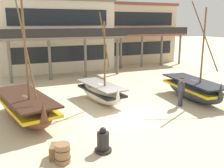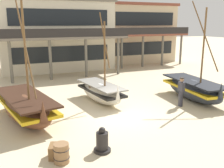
% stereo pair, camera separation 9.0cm
% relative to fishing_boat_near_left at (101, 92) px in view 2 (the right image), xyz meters
% --- Properties ---
extents(ground_plane, '(120.00, 120.00, 0.00)m').
position_rel_fishing_boat_near_left_xyz_m(ground_plane, '(0.12, -2.39, -0.62)').
color(ground_plane, beige).
extents(fishing_boat_near_left, '(1.88, 4.13, 5.24)m').
position_rel_fishing_boat_near_left_xyz_m(fishing_boat_near_left, '(0.00, 0.00, 0.00)').
color(fishing_boat_near_left, silver).
rests_on(fishing_boat_near_left, ground).
extents(fishing_boat_centre_large, '(2.78, 5.35, 6.15)m').
position_rel_fishing_boat_near_left_xyz_m(fishing_boat_centre_large, '(-4.42, -1.37, 0.07)').
color(fishing_boat_centre_large, brown).
rests_on(fishing_boat_centre_large, ground).
extents(fishing_boat_far_right, '(2.07, 5.00, 5.93)m').
position_rel_fishing_boat_near_left_xyz_m(fishing_boat_far_right, '(5.45, -1.80, 0.06)').
color(fishing_boat_far_right, '#2D333D').
rests_on(fishing_boat_far_right, ground).
extents(fisherman_by_hull, '(0.26, 0.37, 1.68)m').
position_rel_fishing_boat_near_left_xyz_m(fisherman_by_hull, '(3.88, -2.57, 0.22)').
color(fisherman_by_hull, '#33333D').
rests_on(fisherman_by_hull, ground).
extents(capstan_winch, '(0.65, 0.65, 0.96)m').
position_rel_fishing_boat_near_left_xyz_m(capstan_winch, '(-2.14, -5.76, -0.23)').
color(capstan_winch, black).
rests_on(capstan_winch, ground).
extents(wooden_barrel, '(0.56, 0.56, 0.70)m').
position_rel_fishing_boat_near_left_xyz_m(wooden_barrel, '(-3.69, -5.94, -0.27)').
color(wooden_barrel, olive).
rests_on(wooden_barrel, ground).
extents(cargo_crate, '(0.74, 0.74, 0.49)m').
position_rel_fishing_boat_near_left_xyz_m(cargo_crate, '(-3.74, -5.55, -0.37)').
color(cargo_crate, brown).
rests_on(cargo_crate, ground).
extents(harbor_building_main, '(11.16, 8.20, 6.91)m').
position_rel_fishing_boat_near_left_xyz_m(harbor_building_main, '(-0.13, 12.32, 2.85)').
color(harbor_building_main, beige).
rests_on(harbor_building_main, ground).
extents(harbor_building_annex, '(9.09, 8.36, 6.84)m').
position_rel_fishing_boat_near_left_xyz_m(harbor_building_annex, '(9.80, 14.74, 2.81)').
color(harbor_building_annex, beige).
rests_on(harbor_building_annex, ground).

